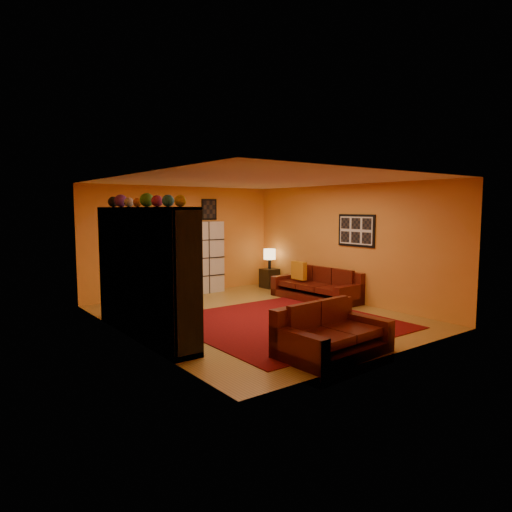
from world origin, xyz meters
TOP-DOWN VIEW (x-y plane):
  - floor at (0.00, 0.00)m, footprint 6.00×6.00m
  - ceiling at (0.00, 0.00)m, footprint 6.00×6.00m
  - wall_back at (0.00, 3.00)m, footprint 6.00×0.00m
  - wall_front at (0.00, -3.00)m, footprint 6.00×0.00m
  - wall_left at (-2.50, 0.00)m, footprint 0.00×6.00m
  - wall_right at (2.50, 0.00)m, footprint 0.00×6.00m
  - rug at (0.10, -0.70)m, footprint 3.60×3.60m
  - doorway at (-0.70, 2.96)m, footprint 0.95×0.10m
  - wall_art_right at (2.48, -0.30)m, footprint 0.03×1.00m
  - wall_art_back at (0.75, 2.98)m, footprint 0.42×0.03m
  - entertainment_unit at (-2.27, 0.00)m, footprint 0.45×3.00m
  - tv at (-2.23, 0.06)m, footprint 0.96×0.13m
  - sofa at (2.14, 0.49)m, footprint 0.96×2.16m
  - loveseat at (-0.52, -2.41)m, footprint 1.66×1.06m
  - throw_pillow at (1.95, 0.95)m, footprint 0.12×0.42m
  - coffee_table at (0.35, -1.46)m, footprint 0.80×0.80m
  - storage_cabinet at (0.51, 2.80)m, footprint 0.89×0.42m
  - bowl_chair at (-0.65, 2.33)m, footprint 0.75×0.75m
  - side_table at (2.21, 2.37)m, footprint 0.42×0.42m
  - table_lamp at (2.21, 2.37)m, footprint 0.31×0.31m

SIDE VIEW (x-z plane):
  - floor at x=0.00m, z-range 0.00..0.00m
  - rug at x=0.10m, z-range 0.00..0.01m
  - side_table at x=2.21m, z-range 0.00..0.50m
  - loveseat at x=-0.52m, z-range -0.14..0.71m
  - sofa at x=2.14m, z-range -0.14..0.71m
  - bowl_chair at x=-0.65m, z-range 0.02..0.63m
  - coffee_table at x=0.35m, z-range 0.16..0.56m
  - throw_pillow at x=1.95m, z-range 0.42..0.84m
  - table_lamp at x=2.21m, z-range 0.61..1.13m
  - storage_cabinet at x=0.51m, z-range 0.00..1.75m
  - tv at x=-2.23m, z-range 0.72..1.27m
  - doorway at x=-0.70m, z-range 0.00..2.04m
  - entertainment_unit at x=-2.27m, z-range 0.00..2.10m
  - wall_back at x=0.00m, z-range -1.70..4.30m
  - wall_front at x=0.00m, z-range -1.70..4.30m
  - wall_left at x=-2.50m, z-range -1.70..4.30m
  - wall_right at x=2.50m, z-range -1.70..4.30m
  - wall_art_right at x=2.48m, z-range 1.25..1.95m
  - wall_art_back at x=0.75m, z-range 1.79..2.31m
  - ceiling at x=0.00m, z-range 2.60..2.60m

